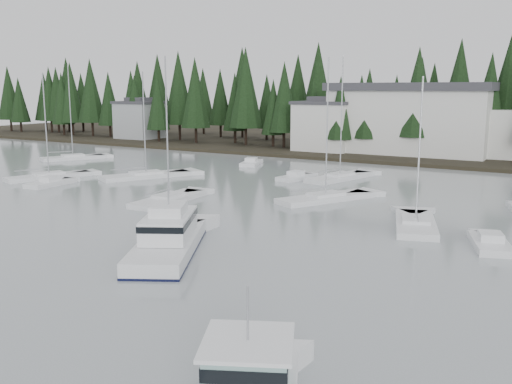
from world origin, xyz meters
TOP-DOWN VIEW (x-y plane):
  - far_shore_land at (0.00, 97.00)m, footprint 240.00×54.00m
  - conifer_treeline at (0.00, 86.00)m, footprint 200.00×22.00m
  - house_west at (-18.00, 79.00)m, footprint 9.54×7.42m
  - house_far_west at (-60.00, 81.00)m, footprint 8.48×7.42m
  - harbor_inn at (-2.96, 82.34)m, footprint 29.50×11.50m
  - cabin_cruiser_center at (-3.13, 20.91)m, footprint 8.40×11.55m
  - sailboat_2 at (-35.11, 37.74)m, footprint 5.66×10.15m
  - sailboat_4 at (-13.87, 34.03)m, footprint 3.24×9.22m
  - sailboat_5 at (-1.43, 42.17)m, footprint 7.06×10.20m
  - sailboat_8 at (-47.20, 52.11)m, footprint 6.56×9.45m
  - sailboat_9 at (-5.23, 54.88)m, footprint 5.13×10.46m
  - sailboat_10 at (8.87, 36.01)m, footprint 5.40×9.07m
  - sailboat_11 at (-25.72, 44.19)m, footprint 7.55×10.97m
  - runabout_0 at (-31.03, 34.57)m, footprint 2.70×5.94m
  - runabout_1 at (14.75, 32.87)m, footprint 3.77×5.69m
  - runabout_3 at (-20.84, 60.45)m, footprint 3.63×5.47m
  - runabout_4 at (-9.62, 52.09)m, footprint 2.95×5.49m

SIDE VIEW (x-z plane):
  - far_shore_land at x=0.00m, z-range -0.50..0.50m
  - conifer_treeline at x=0.00m, z-range -10.00..10.00m
  - sailboat_11 at x=-25.72m, z-range -6.46..6.58m
  - sailboat_10 at x=8.87m, z-range -5.93..6.05m
  - sailboat_2 at x=-35.11m, z-range -6.34..6.47m
  - sailboat_5 at x=-1.43m, z-range -6.88..7.03m
  - sailboat_9 at x=-5.23m, z-range -7.27..7.43m
  - sailboat_4 at x=-13.87m, z-range -6.91..7.07m
  - sailboat_8 at x=-47.20m, z-range -7.23..7.39m
  - runabout_1 at x=14.75m, z-range -0.58..0.84m
  - runabout_0 at x=-31.03m, z-range -0.58..0.84m
  - runabout_3 at x=-20.84m, z-range -0.58..0.84m
  - runabout_4 at x=-9.62m, z-range -0.58..0.84m
  - cabin_cruiser_center at x=-3.13m, z-range -1.69..3.14m
  - house_far_west at x=-60.00m, z-range 0.28..8.53m
  - house_west at x=-18.00m, z-range 0.28..9.03m
  - harbor_inn at x=-2.96m, z-range 0.33..11.23m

